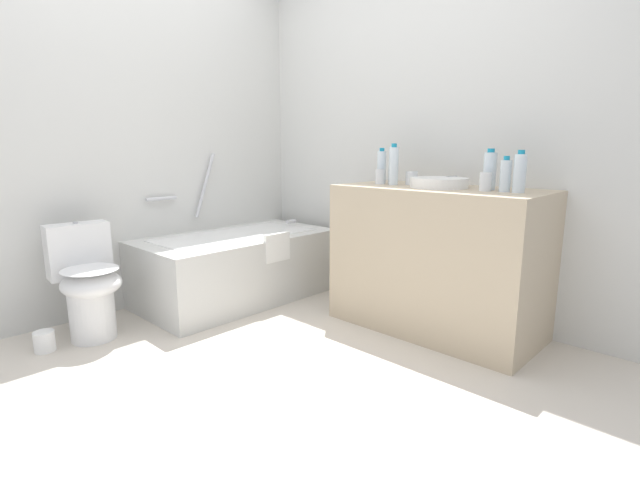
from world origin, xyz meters
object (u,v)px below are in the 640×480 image
(sink_basin, at_px, (439,183))
(water_bottle_2, at_px, (394,166))
(water_bottle_1, at_px, (520,173))
(drinking_glass_0, at_px, (380,177))
(drinking_glass_1, at_px, (485,182))
(drinking_glass_2, at_px, (412,178))
(toilet, at_px, (88,284))
(toilet_paper_roll, at_px, (44,341))
(water_bottle_5, at_px, (382,167))
(water_bottle_0, at_px, (393,165))
(bathtub, at_px, (237,264))
(sink_faucet, at_px, (455,181))
(water_bottle_3, at_px, (490,171))
(water_bottle_4, at_px, (505,175))

(sink_basin, bearing_deg, water_bottle_2, 93.26)
(water_bottle_1, distance_m, drinking_glass_0, 0.89)
(drinking_glass_1, relative_size, drinking_glass_2, 1.19)
(drinking_glass_0, bearing_deg, water_bottle_1, -88.70)
(water_bottle_2, bearing_deg, sink_basin, -86.74)
(toilet, height_order, sink_basin, sink_basin)
(drinking_glass_0, relative_size, toilet_paper_roll, 0.84)
(sink_basin, distance_m, drinking_glass_0, 0.42)
(toilet, height_order, water_bottle_5, water_bottle_5)
(water_bottle_0, bearing_deg, drinking_glass_0, 135.97)
(bathtub, bearing_deg, sink_faucet, -64.40)
(water_bottle_0, xyz_separation_m, water_bottle_2, (-0.06, -0.05, -0.00))
(water_bottle_5, distance_m, drinking_glass_2, 0.24)
(water_bottle_1, bearing_deg, water_bottle_5, 87.01)
(water_bottle_3, relative_size, water_bottle_5, 0.99)
(sink_faucet, bearing_deg, water_bottle_5, 107.19)
(drinking_glass_0, height_order, drinking_glass_1, drinking_glass_1)
(sink_faucet, height_order, water_bottle_2, water_bottle_2)
(drinking_glass_0, distance_m, toilet_paper_roll, 2.23)
(sink_faucet, xyz_separation_m, drinking_glass_0, (-0.21, 0.42, 0.02))
(water_bottle_2, distance_m, water_bottle_5, 0.16)
(water_bottle_4, bearing_deg, toilet_paper_roll, 135.14)
(toilet, relative_size, water_bottle_5, 2.97)
(drinking_glass_0, bearing_deg, water_bottle_4, -88.55)
(water_bottle_4, bearing_deg, drinking_glass_0, 91.45)
(toilet, height_order, drinking_glass_2, drinking_glass_2)
(sink_basin, height_order, water_bottle_5, water_bottle_5)
(toilet, height_order, water_bottle_3, water_bottle_3)
(bathtub, bearing_deg, water_bottle_3, -72.22)
(water_bottle_0, bearing_deg, water_bottle_4, -93.08)
(toilet, distance_m, drinking_glass_2, 2.09)
(water_bottle_3, height_order, drinking_glass_1, water_bottle_3)
(bathtub, bearing_deg, sink_basin, -71.22)
(sink_basin, relative_size, drinking_glass_2, 3.92)
(sink_basin, relative_size, water_bottle_5, 1.46)
(toilet, height_order, drinking_glass_0, drinking_glass_0)
(sink_basin, bearing_deg, toilet, 137.31)
(bathtub, distance_m, toilet_paper_roll, 1.35)
(water_bottle_2, xyz_separation_m, water_bottle_3, (0.08, -0.59, -0.01))
(bathtub, bearing_deg, toilet_paper_roll, 179.51)
(bathtub, xyz_separation_m, sink_faucet, (0.67, -1.40, 0.66))
(drinking_glass_1, bearing_deg, toilet_paper_roll, 136.40)
(water_bottle_4, relative_size, water_bottle_5, 0.82)
(water_bottle_0, xyz_separation_m, water_bottle_4, (-0.04, -0.76, -0.03))
(water_bottle_4, bearing_deg, toilet, 130.39)
(sink_faucet, relative_size, water_bottle_4, 0.79)
(bathtub, relative_size, water_bottle_4, 7.46)
(sink_basin, distance_m, water_bottle_2, 0.33)
(water_bottle_0, height_order, toilet_paper_roll, water_bottle_0)
(drinking_glass_0, bearing_deg, toilet, 146.71)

